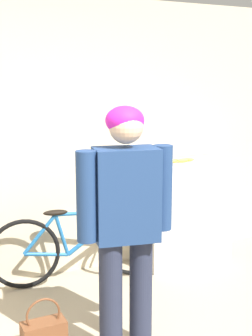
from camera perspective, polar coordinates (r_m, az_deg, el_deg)
The scene contains 5 objects.
wall_back at distance 4.32m, azimuth -11.52°, elevation 3.15°, with size 8.00×0.07×2.60m.
side_shelf at distance 4.84m, azimuth 7.06°, elevation -5.28°, with size 0.92×0.43×1.04m.
person at distance 3.09m, azimuth -0.01°, elevation -5.44°, with size 0.68×0.34×1.70m.
bicycle at distance 4.38m, azimuth -5.52°, elevation -9.36°, with size 1.67×0.46×0.72m.
banana at distance 4.66m, azimuth 6.83°, elevation 0.96°, with size 0.28×0.08×0.04m.
Camera 1 is at (-1.06, -1.92, 1.89)m, focal length 50.00 mm.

